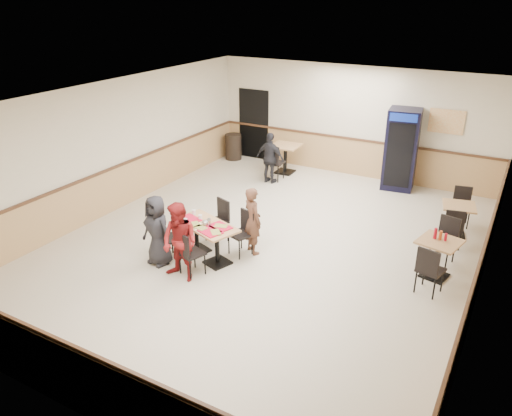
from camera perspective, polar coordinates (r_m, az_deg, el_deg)
The scene contains 20 objects.
ground at distance 10.20m, azimuth 1.14°, elevation -4.34°, with size 10.00×10.00×0.00m, color beige.
room_shell at distance 11.58m, azimuth 15.00°, elevation 1.49°, with size 10.00×10.00×10.00m.
main_table at distance 9.62m, azimuth -5.70°, elevation -3.12°, with size 1.47×1.06×0.71m.
main_chairs at distance 9.67m, azimuth -5.86°, elevation -3.14°, with size 1.62×1.86×0.90m.
diner_woman_left at distance 9.47m, azimuth -11.23°, elevation -2.53°, with size 0.67×0.44×1.37m, color black.
diner_woman_right at distance 8.86m, azimuth -8.69°, elevation -3.91°, with size 0.71×0.55×1.46m, color maroon.
diner_man_opposite at distance 9.68m, azimuth -0.39°, elevation -1.45°, with size 0.50×0.33×1.36m, color brown.
lone_diner at distance 13.32m, azimuth 1.64°, elevation 5.72°, with size 0.81×0.34×1.38m, color black.
tabletop_clutter at distance 9.45m, azimuth -5.89°, elevation -1.87°, with size 1.21×0.76×0.12m.
side_table_near at distance 9.50m, azimuth 20.06°, elevation -4.85°, with size 0.81×0.81×0.73m.
side_table_near_chair_south at distance 9.00m, azimuth 19.35°, elevation -6.56°, with size 0.43×0.43×0.92m, color black, non-canonical shape.
side_table_near_chair_north at distance 10.03m, azimuth 20.66°, elevation -3.54°, with size 0.43×0.43×0.92m, color black, non-canonical shape.
side_table_far at distance 11.26m, azimuth 22.04°, elevation -0.78°, with size 0.77×0.77×0.70m.
side_table_far_chair_south at distance 10.76m, azimuth 21.57°, elevation -1.96°, with size 0.41×0.41×0.88m, color black, non-canonical shape.
side_table_far_chair_north at distance 11.78m, azimuth 22.44°, elevation 0.11°, with size 0.41×0.41×0.88m, color black, non-canonical shape.
condiment_caddy at distance 9.41m, azimuth 20.22°, elevation -2.90°, with size 0.23×0.06×0.20m.
back_table at distance 14.15m, azimuth 3.38°, elevation 6.14°, with size 0.79×0.79×0.81m.
back_table_chair_lone at distance 13.60m, azimuth 2.17°, elevation 5.33°, with size 0.48×0.48×1.03m, color black, non-canonical shape.
pepsi_cooler at distance 13.38m, azimuth 16.27°, elevation 6.45°, with size 0.88×0.89×2.08m.
trash_bin at distance 15.38m, azimuth -2.60°, elevation 7.01°, with size 0.49×0.49×0.78m, color black.
Camera 1 is at (4.22, -7.96, 4.79)m, focal length 35.00 mm.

